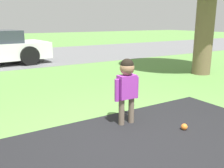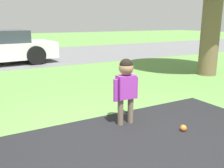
% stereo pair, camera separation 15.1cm
% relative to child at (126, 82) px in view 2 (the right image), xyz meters
% --- Properties ---
extents(ground_plane, '(60.00, 60.00, 0.00)m').
position_rel_child_xyz_m(ground_plane, '(-0.35, -0.57, -0.62)').
color(ground_plane, '#5B8C42').
extents(street_strip, '(40.00, 6.00, 0.01)m').
position_rel_child_xyz_m(street_strip, '(-0.35, 8.17, -0.62)').
color(street_strip, slate).
rests_on(street_strip, ground).
extents(child, '(0.39, 0.21, 0.96)m').
position_rel_child_xyz_m(child, '(0.00, 0.00, 0.00)').
color(child, '#6B5B4C').
rests_on(child, ground).
extents(baseball_bat, '(0.06, 0.06, 0.67)m').
position_rel_child_xyz_m(baseball_bat, '(0.25, 0.20, -0.19)').
color(baseball_bat, yellow).
rests_on(baseball_bat, ground).
extents(sports_ball, '(0.09, 0.09, 0.09)m').
position_rel_child_xyz_m(sports_ball, '(0.56, -0.60, -0.58)').
color(sports_ball, orange).
rests_on(sports_ball, ground).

